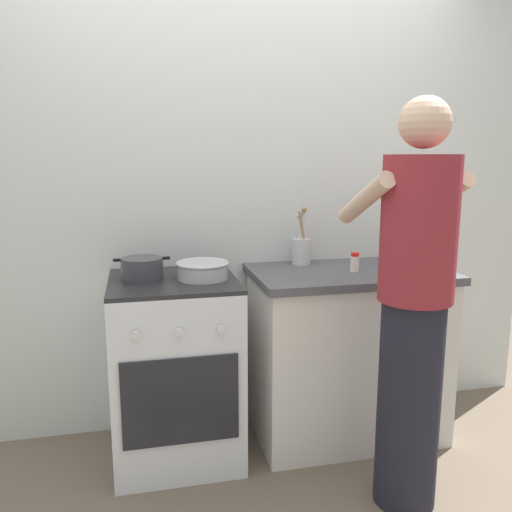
{
  "coord_description": "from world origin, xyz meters",
  "views": [
    {
      "loc": [
        -0.5,
        -2.29,
        1.47
      ],
      "look_at": [
        0.05,
        0.12,
        1.0
      ],
      "focal_mm": 36.52,
      "sensor_mm": 36.0,
      "label": 1
    }
  ],
  "objects": [
    {
      "name": "person",
      "position": [
        0.58,
        -0.45,
        0.86
      ],
      "size": [
        0.41,
        0.5,
        1.7
      ],
      "color": "black",
      "rests_on": "ground"
    },
    {
      "name": "utensil_crock",
      "position": [
        0.35,
        0.35,
        0.99
      ],
      "size": [
        0.1,
        0.1,
        0.32
      ],
      "color": "silver",
      "rests_on": "countertop"
    },
    {
      "name": "countertop",
      "position": [
        0.55,
        0.15,
        0.45
      ],
      "size": [
        1.0,
        0.6,
        0.9
      ],
      "color": "silver",
      "rests_on": "ground"
    },
    {
      "name": "pot",
      "position": [
        -0.49,
        0.17,
        0.95
      ],
      "size": [
        0.26,
        0.2,
        0.11
      ],
      "color": "#38383D",
      "rests_on": "stove_range"
    },
    {
      "name": "stove_range",
      "position": [
        -0.35,
        0.15,
        0.45
      ],
      "size": [
        0.6,
        0.62,
        0.9
      ],
      "color": "silver",
      "rests_on": "ground"
    },
    {
      "name": "ground",
      "position": [
        0.0,
        0.0,
        0.0
      ],
      "size": [
        6.0,
        6.0,
        0.0
      ],
      "primitive_type": "plane",
      "color": "#6B5B4C"
    },
    {
      "name": "back_wall",
      "position": [
        0.2,
        0.5,
        1.25
      ],
      "size": [
        3.2,
        0.1,
        2.5
      ],
      "color": "silver",
      "rests_on": "ground"
    },
    {
      "name": "spice_bottle",
      "position": [
        0.56,
        0.11,
        0.95
      ],
      "size": [
        0.04,
        0.04,
        0.1
      ],
      "color": "silver",
      "rests_on": "countertop"
    },
    {
      "name": "mixing_bowl",
      "position": [
        -0.21,
        0.13,
        0.95
      ],
      "size": [
        0.26,
        0.26,
        0.08
      ],
      "color": "#B7B7BC",
      "rests_on": "stove_range"
    },
    {
      "name": "oil_bottle",
      "position": [
        0.81,
        0.1,
        1.01
      ],
      "size": [
        0.07,
        0.07,
        0.26
      ],
      "color": "gold",
      "rests_on": "countertop"
    }
  ]
}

